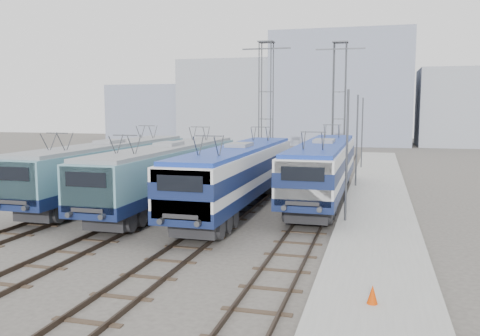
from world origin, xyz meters
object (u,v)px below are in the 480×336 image
object	(u,v)px
locomotive_center_right	(239,171)
locomotive_far_left	(108,166)
locomotive_far_right	(323,165)
catenary_tower_east	(339,101)
mast_rear	(362,134)
safety_cone	(372,294)
mast_mid	(357,143)
locomotive_center_left	(168,170)
mast_front	(347,159)
catenary_tower_west	(266,101)

from	to	relation	value
locomotive_center_right	locomotive_far_left	bearing A→B (deg)	174.86
locomotive_far_right	catenary_tower_east	distance (m)	16.04
mast_rear	safety_cone	size ratio (longest dim) A/B	12.13
locomotive_center_right	mast_rear	size ratio (longest dim) A/B	2.67
locomotive_far_right	mast_mid	size ratio (longest dim) A/B	2.69
locomotive_center_left	mast_front	size ratio (longest dim) A/B	2.64
locomotive_far_right	catenary_tower_east	bearing A→B (deg)	90.93
locomotive_far_right	mast_front	size ratio (longest dim) A/B	2.69
catenary_tower_west	locomotive_far_left	bearing A→B (deg)	-111.78
catenary_tower_west	catenary_tower_east	distance (m)	6.80
catenary_tower_west	mast_front	xyz separation A→B (m)	(8.60, -20.00, -3.14)
locomotive_far_left	locomotive_far_right	world-z (taller)	locomotive_far_right
locomotive_center_right	mast_rear	xyz separation A→B (m)	(6.35, 21.70, 1.12)
locomotive_center_right	catenary_tower_west	world-z (taller)	catenary_tower_west
locomotive_far_left	mast_mid	size ratio (longest dim) A/B	2.65
locomotive_center_left	locomotive_center_right	distance (m)	4.50
locomotive_far_left	mast_rear	distance (m)	25.95
mast_rear	safety_cone	bearing A→B (deg)	-87.56
locomotive_far_right	mast_front	bearing A→B (deg)	-74.19
locomotive_center_left	mast_mid	world-z (taller)	mast_mid
mast_front	locomotive_far_left	bearing A→B (deg)	168.55
locomotive_center_left	catenary_tower_west	xyz separation A→B (m)	(2.25, 17.67, 4.34)
locomotive_center_right	safety_cone	distance (m)	15.69
locomotive_center_left	mast_mid	xyz separation A→B (m)	(10.85, 9.67, 1.20)
locomotive_center_right	safety_cone	size ratio (longest dim) A/B	32.34
catenary_tower_east	safety_cone	size ratio (longest dim) A/B	20.79
locomotive_center_right	locomotive_far_right	world-z (taller)	locomotive_far_right
catenary_tower_west	mast_front	distance (m)	22.00
mast_front	mast_rear	world-z (taller)	same
locomotive_center_left	locomotive_far_right	xyz separation A→B (m)	(9.00, 4.20, 0.10)
locomotive_far_right	mast_rear	world-z (taller)	mast_rear
locomotive_far_left	catenary_tower_east	xyz separation A→B (m)	(13.25, 18.89, 4.34)
mast_front	mast_mid	size ratio (longest dim) A/B	1.00
locomotive_far_right	mast_mid	xyz separation A→B (m)	(1.85, 5.47, 1.10)
catenary_tower_west	mast_mid	bearing A→B (deg)	-42.93
locomotive_far_left	locomotive_far_right	size ratio (longest dim) A/B	0.98
locomotive_far_right	mast_rear	distance (m)	17.60
mast_front	locomotive_center_left	bearing A→B (deg)	167.88
locomotive_center_right	locomotive_far_right	distance (m)	6.18
locomotive_far_right	mast_front	world-z (taller)	mast_front
mast_rear	mast_front	bearing A→B (deg)	-90.00
locomotive_center_left	locomotive_far_right	size ratio (longest dim) A/B	0.98
mast_front	mast_rear	bearing A→B (deg)	90.00
catenary_tower_west	mast_mid	size ratio (longest dim) A/B	1.71
catenary_tower_east	mast_mid	distance (m)	10.69
locomotive_far_left	mast_front	distance (m)	15.71
mast_mid	locomotive_center_right	bearing A→B (deg)	-123.21
locomotive_center_right	safety_cone	world-z (taller)	locomotive_center_right
safety_cone	mast_rear	bearing A→B (deg)	92.44
catenary_tower_east	locomotive_center_left	bearing A→B (deg)	-113.98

